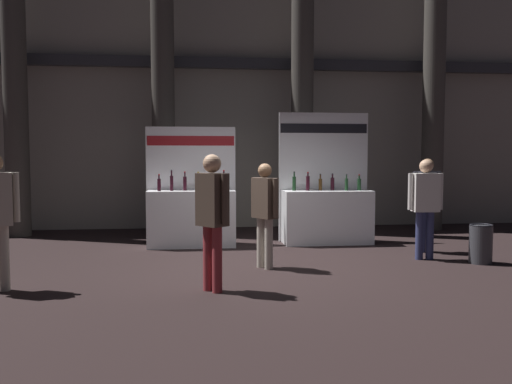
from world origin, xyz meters
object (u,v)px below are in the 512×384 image
at_px(exhibitor_booth_0, 191,214).
at_px(visitor_0, 265,207).
at_px(trash_bin, 481,244).
at_px(visitor_2, 212,210).
at_px(exhibitor_booth_1, 327,211).
at_px(visitor_4, 427,197).
at_px(visitor_1, 425,200).

relative_size(exhibitor_booth_0, visitor_0, 1.41).
height_order(trash_bin, visitor_2, visitor_2).
height_order(exhibitor_booth_0, visitor_2, exhibitor_booth_0).
relative_size(exhibitor_booth_1, visitor_4, 1.54).
bearing_deg(visitor_4, exhibitor_booth_1, -49.23).
relative_size(visitor_2, visitor_4, 1.05).
distance_m(trash_bin, visitor_2, 4.49).
bearing_deg(visitor_0, exhibitor_booth_1, 114.14).
bearing_deg(visitor_0, visitor_2, -63.93).
distance_m(exhibitor_booth_1, visitor_2, 4.20).
distance_m(exhibitor_booth_0, visitor_2, 3.47).
relative_size(exhibitor_booth_0, visitor_4, 1.36).
distance_m(trash_bin, visitor_0, 3.47).
xyz_separation_m(exhibitor_booth_1, visitor_4, (1.50, -1.14, 0.34)).
bearing_deg(trash_bin, exhibitor_booth_0, 154.48).
bearing_deg(visitor_1, exhibitor_booth_1, 126.71).
xyz_separation_m(trash_bin, visitor_1, (-0.74, 0.40, 0.66)).
distance_m(exhibitor_booth_1, visitor_1, 2.17).
relative_size(visitor_0, visitor_1, 0.97).
bearing_deg(exhibitor_booth_0, visitor_4, -15.13).
xyz_separation_m(visitor_2, visitor_4, (3.81, 2.34, -0.06)).
distance_m(visitor_1, visitor_2, 3.89).
xyz_separation_m(visitor_1, visitor_4, (0.31, 0.65, -0.01)).
bearing_deg(visitor_4, visitor_1, 52.29).
height_order(visitor_0, visitor_4, visitor_4).
xyz_separation_m(exhibitor_booth_0, visitor_2, (0.26, -3.44, 0.42)).
relative_size(exhibitor_booth_0, exhibitor_booth_1, 0.89).
bearing_deg(trash_bin, visitor_0, 179.71).
xyz_separation_m(trash_bin, visitor_0, (-3.42, 0.02, 0.62)).
bearing_deg(visitor_4, visitor_0, 7.13).
bearing_deg(visitor_0, visitor_4, 77.61).
bearing_deg(exhibitor_booth_0, visitor_2, -85.62).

